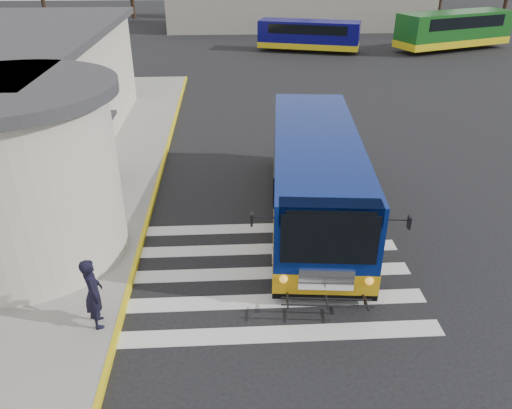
{
  "coord_description": "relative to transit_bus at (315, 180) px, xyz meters",
  "views": [
    {
      "loc": [
        -1.36,
        -11.92,
        8.06
      ],
      "look_at": [
        -0.7,
        -0.5,
        1.98
      ],
      "focal_mm": 35.0,
      "sensor_mm": 36.0,
      "label": 1
    }
  ],
  "objects": [
    {
      "name": "ground",
      "position": [
        -1.32,
        -2.21,
        -1.34
      ],
      "size": [
        140.0,
        140.0,
        0.0
      ],
      "primitive_type": "plane",
      "color": "black",
      "rests_on": "ground"
    },
    {
      "name": "sidewalk",
      "position": [
        -10.32,
        1.79,
        -1.27
      ],
      "size": [
        10.0,
        34.0,
        0.15
      ],
      "primitive_type": "cube",
      "color": "gray",
      "rests_on": "ground"
    },
    {
      "name": "curb_strip",
      "position": [
        -5.37,
        1.79,
        -1.26
      ],
      "size": [
        0.12,
        34.0,
        0.16
      ],
      "primitive_type": "cube",
      "color": "yellow",
      "rests_on": "ground"
    },
    {
      "name": "crosswalk",
      "position": [
        -1.82,
        -3.01,
        -1.34
      ],
      "size": [
        8.0,
        5.35,
        0.01
      ],
      "color": "silver",
      "rests_on": "ground"
    },
    {
      "name": "depot_building",
      "position": [
        4.68,
        39.79,
        0.76
      ],
      "size": [
        26.4,
        8.4,
        4.2
      ],
      "color": "gray",
      "rests_on": "ground"
    },
    {
      "name": "transit_bus",
      "position": [
        0.0,
        0.0,
        0.0
      ],
      "size": [
        3.97,
        10.16,
        2.81
      ],
      "rotation": [
        0.0,
        0.0,
        -0.1
      ],
      "color": "navy",
      "rests_on": "ground"
    },
    {
      "name": "pedestrian_a",
      "position": [
        -5.82,
        -4.98,
        -0.31
      ],
      "size": [
        0.61,
        0.75,
        1.77
      ],
      "primitive_type": "imported",
      "rotation": [
        0.0,
        0.0,
        1.91
      ],
      "color": "black",
      "rests_on": "sidewalk"
    },
    {
      "name": "far_bus_a",
      "position": [
        3.94,
        27.27,
        -0.0
      ],
      "size": [
        8.31,
        4.46,
        2.06
      ],
      "rotation": [
        0.0,
        0.0,
        1.28
      ],
      "color": "#0A085D",
      "rests_on": "ground"
    },
    {
      "name": "far_bus_b",
      "position": [
        15.82,
        27.33,
        0.32
      ],
      "size": [
        10.26,
        6.16,
        2.56
      ],
      "rotation": [
        0.0,
        0.0,
        1.94
      ],
      "color": "#155218",
      "rests_on": "ground"
    }
  ]
}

